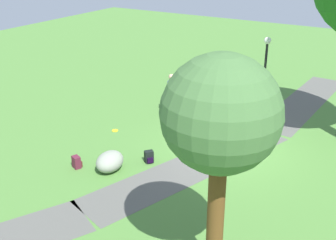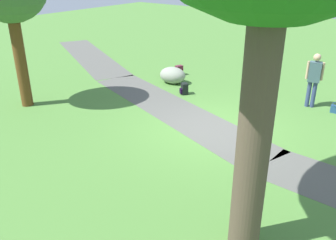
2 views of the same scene
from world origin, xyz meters
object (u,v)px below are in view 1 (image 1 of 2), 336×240
object	(u,v)px
lawn_boulder	(110,161)
handbag_on_grass	(182,105)
lamp_post	(265,68)
spare_backpack_on_lawn	(77,162)
frisbee_on_grass	(115,131)
backpack_by_boulder	(149,157)
young_tree_near_path	(221,117)
man_near_boulder	(214,76)
woman_with_handbag	(171,91)

from	to	relation	value
lawn_boulder	handbag_on_grass	bearing A→B (deg)	-173.17
lamp_post	spare_backpack_on_lawn	size ratio (longest dim) A/B	8.13
lamp_post	handbag_on_grass	size ratio (longest dim) A/B	9.87
lamp_post	frisbee_on_grass	distance (m)	6.40
frisbee_on_grass	lawn_boulder	bearing A→B (deg)	35.07
backpack_by_boulder	spare_backpack_on_lawn	size ratio (longest dim) A/B	1.00
handbag_on_grass	frisbee_on_grass	world-z (taller)	handbag_on_grass
young_tree_near_path	spare_backpack_on_lawn	distance (m)	7.03
handbag_on_grass	backpack_by_boulder	xyz separation A→B (m)	(4.74, 1.45, 0.05)
young_tree_near_path	frisbee_on_grass	distance (m)	8.90
lawn_boulder	frisbee_on_grass	distance (m)	3.02
young_tree_near_path	backpack_by_boulder	size ratio (longest dim) A/B	12.33
lamp_post	man_near_boulder	world-z (taller)	lamp_post
man_near_boulder	backpack_by_boulder	xyz separation A→B (m)	(6.69, 0.93, -0.82)
lamp_post	woman_with_handbag	world-z (taller)	lamp_post
lamp_post	man_near_boulder	bearing A→B (deg)	-109.07
man_near_boulder	lamp_post	bearing A→B (deg)	70.93
woman_with_handbag	lawn_boulder	bearing A→B (deg)	8.50
lawn_boulder	spare_backpack_on_lawn	size ratio (longest dim) A/B	2.79
young_tree_near_path	lamp_post	size ratio (longest dim) A/B	1.52
backpack_by_boulder	woman_with_handbag	bearing A→B (deg)	-158.98
man_near_boulder	frisbee_on_grass	size ratio (longest dim) A/B	7.22
man_near_boulder	spare_backpack_on_lawn	world-z (taller)	man_near_boulder
frisbee_on_grass	spare_backpack_on_lawn	bearing A→B (deg)	13.98
spare_backpack_on_lawn	handbag_on_grass	bearing A→B (deg)	177.13
lawn_boulder	man_near_boulder	xyz separation A→B (m)	(-7.77, -0.17, 0.70)
lawn_boulder	man_near_boulder	size ratio (longest dim) A/B	0.64
lawn_boulder	backpack_by_boulder	size ratio (longest dim) A/B	2.79
lawn_boulder	frisbee_on_grass	bearing A→B (deg)	-144.93
handbag_on_grass	backpack_by_boulder	bearing A→B (deg)	17.05
frisbee_on_grass	lamp_post	bearing A→B (deg)	136.39
lamp_post	lawn_boulder	distance (m)	7.49
lawn_boulder	frisbee_on_grass	xyz separation A→B (m)	(-2.46, -1.73, -0.30)
lamp_post	man_near_boulder	distance (m)	2.96
handbag_on_grass	spare_backpack_on_lawn	bearing A→B (deg)	-2.87
spare_backpack_on_lawn	woman_with_handbag	bearing A→B (deg)	177.20
lamp_post	lawn_boulder	bearing A→B (deg)	-19.76
young_tree_near_path	man_near_boulder	size ratio (longest dim) A/B	2.83
handbag_on_grass	woman_with_handbag	bearing A→B (deg)	-3.38
backpack_by_boulder	frisbee_on_grass	bearing A→B (deg)	-119.05
young_tree_near_path	lamp_post	xyz separation A→B (m)	(-9.26, -2.28, -1.69)
young_tree_near_path	woman_with_handbag	bearing A→B (deg)	-143.36
lawn_boulder	backpack_by_boulder	world-z (taller)	lawn_boulder
man_near_boulder	handbag_on_grass	xyz separation A→B (m)	(1.95, -0.53, -0.87)
man_near_boulder	frisbee_on_grass	world-z (taller)	man_near_boulder
young_tree_near_path	handbag_on_grass	size ratio (longest dim) A/B	14.97
lamp_post	backpack_by_boulder	distance (m)	6.30
frisbee_on_grass	young_tree_near_path	bearing A→B (deg)	53.14
backpack_by_boulder	spare_backpack_on_lawn	xyz separation A→B (m)	(1.50, -1.77, 0.00)
woman_with_handbag	frisbee_on_grass	xyz separation A→B (m)	(2.53, -0.98, -1.01)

